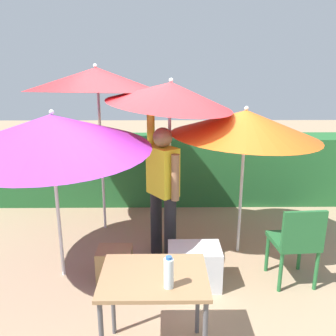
{
  "coord_description": "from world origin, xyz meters",
  "views": [
    {
      "loc": [
        -0.04,
        -3.58,
        2.21
      ],
      "look_at": [
        0.0,
        0.3,
        1.1
      ],
      "focal_mm": 36.82,
      "sensor_mm": 36.0,
      "label": 1
    }
  ],
  "objects_px": {
    "umbrella_rainbow": "(97,80)",
    "cooler_box": "(194,266)",
    "umbrella_orange": "(170,94)",
    "person_vendor": "(163,185)",
    "folding_table": "(154,285)",
    "crate_cardboard": "(115,265)",
    "umbrella_yellow": "(52,132)",
    "umbrella_navy": "(245,123)",
    "bottle_water": "(169,273)",
    "chair_plastic": "(296,240)"
  },
  "relations": [
    {
      "from": "umbrella_rainbow",
      "to": "folding_table",
      "type": "distance_m",
      "value": 2.86
    },
    {
      "from": "cooler_box",
      "to": "bottle_water",
      "type": "height_order",
      "value": "bottle_water"
    },
    {
      "from": "cooler_box",
      "to": "bottle_water",
      "type": "distance_m",
      "value": 1.31
    },
    {
      "from": "umbrella_orange",
      "to": "bottle_water",
      "type": "bearing_deg",
      "value": -91.27
    },
    {
      "from": "chair_plastic",
      "to": "crate_cardboard",
      "type": "height_order",
      "value": "chair_plastic"
    },
    {
      "from": "umbrella_rainbow",
      "to": "cooler_box",
      "type": "bearing_deg",
      "value": -49.6
    },
    {
      "from": "umbrella_orange",
      "to": "cooler_box",
      "type": "xyz_separation_m",
      "value": [
        0.24,
        -0.72,
        -1.73
      ]
    },
    {
      "from": "umbrella_orange",
      "to": "umbrella_yellow",
      "type": "height_order",
      "value": "umbrella_orange"
    },
    {
      "from": "umbrella_orange",
      "to": "chair_plastic",
      "type": "bearing_deg",
      "value": -28.67
    },
    {
      "from": "umbrella_navy",
      "to": "folding_table",
      "type": "xyz_separation_m",
      "value": [
        -1.01,
        -1.68,
        -0.96
      ]
    },
    {
      "from": "crate_cardboard",
      "to": "folding_table",
      "type": "bearing_deg",
      "value": -66.33
    },
    {
      "from": "umbrella_yellow",
      "to": "chair_plastic",
      "type": "bearing_deg",
      "value": -4.52
    },
    {
      "from": "umbrella_orange",
      "to": "person_vendor",
      "type": "relative_size",
      "value": 1.17
    },
    {
      "from": "umbrella_yellow",
      "to": "crate_cardboard",
      "type": "height_order",
      "value": "umbrella_yellow"
    },
    {
      "from": "umbrella_navy",
      "to": "umbrella_rainbow",
      "type": "bearing_deg",
      "value": 159.59
    },
    {
      "from": "person_vendor",
      "to": "chair_plastic",
      "type": "relative_size",
      "value": 2.11
    },
    {
      "from": "folding_table",
      "to": "bottle_water",
      "type": "height_order",
      "value": "bottle_water"
    },
    {
      "from": "chair_plastic",
      "to": "folding_table",
      "type": "bearing_deg",
      "value": -146.3
    },
    {
      "from": "person_vendor",
      "to": "folding_table",
      "type": "bearing_deg",
      "value": -92.29
    },
    {
      "from": "umbrella_yellow",
      "to": "chair_plastic",
      "type": "distance_m",
      "value": 2.73
    },
    {
      "from": "crate_cardboard",
      "to": "bottle_water",
      "type": "distance_m",
      "value": 1.48
    },
    {
      "from": "crate_cardboard",
      "to": "folding_table",
      "type": "height_order",
      "value": "folding_table"
    },
    {
      "from": "cooler_box",
      "to": "crate_cardboard",
      "type": "height_order",
      "value": "cooler_box"
    },
    {
      "from": "umbrella_yellow",
      "to": "person_vendor",
      "type": "relative_size",
      "value": 1.07
    },
    {
      "from": "umbrella_yellow",
      "to": "bottle_water",
      "type": "relative_size",
      "value": 8.4
    },
    {
      "from": "umbrella_rainbow",
      "to": "bottle_water",
      "type": "relative_size",
      "value": 9.65
    },
    {
      "from": "person_vendor",
      "to": "crate_cardboard",
      "type": "distance_m",
      "value": 1.03
    },
    {
      "from": "umbrella_orange",
      "to": "crate_cardboard",
      "type": "bearing_deg",
      "value": -133.81
    },
    {
      "from": "umbrella_navy",
      "to": "chair_plastic",
      "type": "bearing_deg",
      "value": -58.55
    },
    {
      "from": "umbrella_orange",
      "to": "folding_table",
      "type": "relative_size",
      "value": 2.74
    },
    {
      "from": "umbrella_navy",
      "to": "person_vendor",
      "type": "relative_size",
      "value": 0.97
    },
    {
      "from": "chair_plastic",
      "to": "crate_cardboard",
      "type": "relative_size",
      "value": 2.37
    },
    {
      "from": "umbrella_orange",
      "to": "umbrella_navy",
      "type": "relative_size",
      "value": 1.2
    },
    {
      "from": "umbrella_rainbow",
      "to": "folding_table",
      "type": "bearing_deg",
      "value": -71.35
    },
    {
      "from": "umbrella_yellow",
      "to": "umbrella_navy",
      "type": "bearing_deg",
      "value": 14.13
    },
    {
      "from": "bottle_water",
      "to": "person_vendor",
      "type": "bearing_deg",
      "value": 91.63
    },
    {
      "from": "umbrella_yellow",
      "to": "umbrella_navy",
      "type": "xyz_separation_m",
      "value": [
        2.05,
        0.52,
        0.0
      ]
    },
    {
      "from": "folding_table",
      "to": "umbrella_yellow",
      "type": "bearing_deg",
      "value": 131.84
    },
    {
      "from": "cooler_box",
      "to": "person_vendor",
      "type": "bearing_deg",
      "value": 120.44
    },
    {
      "from": "chair_plastic",
      "to": "bottle_water",
      "type": "relative_size",
      "value": 3.71
    },
    {
      "from": "cooler_box",
      "to": "crate_cardboard",
      "type": "bearing_deg",
      "value": 174.23
    },
    {
      "from": "umbrella_orange",
      "to": "folding_table",
      "type": "bearing_deg",
      "value": -95.08
    },
    {
      "from": "umbrella_orange",
      "to": "chair_plastic",
      "type": "xyz_separation_m",
      "value": [
        1.3,
        -0.71,
        -1.44
      ]
    },
    {
      "from": "folding_table",
      "to": "chair_plastic",
      "type": "bearing_deg",
      "value": 33.7
    },
    {
      "from": "umbrella_rainbow",
      "to": "person_vendor",
      "type": "distance_m",
      "value": 1.65
    },
    {
      "from": "person_vendor",
      "to": "crate_cardboard",
      "type": "bearing_deg",
      "value": -137.36
    },
    {
      "from": "person_vendor",
      "to": "bottle_water",
      "type": "relative_size",
      "value": 7.83
    },
    {
      "from": "umbrella_rainbow",
      "to": "bottle_water",
      "type": "distance_m",
      "value": 2.92
    },
    {
      "from": "person_vendor",
      "to": "bottle_water",
      "type": "bearing_deg",
      "value": -88.37
    },
    {
      "from": "umbrella_orange",
      "to": "person_vendor",
      "type": "height_order",
      "value": "umbrella_orange"
    }
  ]
}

